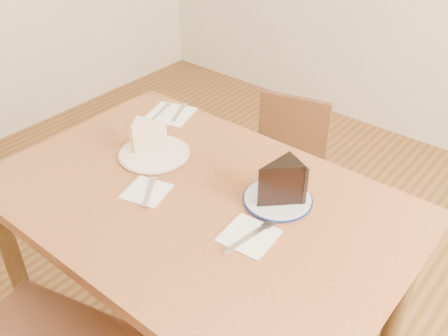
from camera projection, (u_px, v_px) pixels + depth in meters
table at (197, 223)px, 1.48m from camera, size 1.20×0.80×0.75m
chair_far at (282, 176)px, 2.11m from camera, size 0.44×0.44×0.72m
plate_cream at (154, 154)px, 1.60m from camera, size 0.22×0.22×0.01m
plate_navy at (278, 200)px, 1.41m from camera, size 0.19×0.19×0.01m
carrot_cake at (152, 137)px, 1.59m from camera, size 0.13×0.12×0.09m
chocolate_cake at (277, 185)px, 1.36m from camera, size 0.13×0.14×0.11m
napkin_cream at (147, 191)px, 1.45m from camera, size 0.15×0.15×0.00m
napkin_navy at (249, 236)px, 1.29m from camera, size 0.14×0.14×0.00m
napkin_spare at (170, 114)px, 1.83m from camera, size 0.19×0.19×0.00m
fork_cream at (149, 192)px, 1.44m from camera, size 0.09×0.12×0.00m
knife_navy at (248, 238)px, 1.28m from camera, size 0.04×0.17×0.00m
fork_spare at (179, 113)px, 1.83m from camera, size 0.07×0.13×0.00m
knife_spare at (159, 114)px, 1.82m from camera, size 0.06×0.16×0.00m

